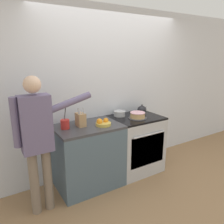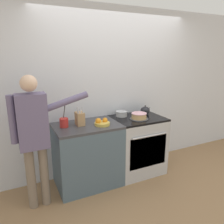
% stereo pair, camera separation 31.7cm
% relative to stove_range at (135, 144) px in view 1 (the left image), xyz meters
% --- Properties ---
extents(ground_plane, '(16.00, 16.00, 0.00)m').
position_rel_stove_range_xyz_m(ground_plane, '(-0.23, -0.32, -0.46)').
color(ground_plane, '#93704C').
extents(wall_back, '(8.00, 0.04, 2.60)m').
position_rel_stove_range_xyz_m(wall_back, '(-0.23, 0.34, 0.84)').
color(wall_back, silver).
rests_on(wall_back, ground_plane).
extents(counter_cabinet, '(0.92, 0.64, 0.92)m').
position_rel_stove_range_xyz_m(counter_cabinet, '(-0.85, 0.00, -0.00)').
color(counter_cabinet, '#4C6070').
rests_on(counter_cabinet, ground_plane).
extents(stove_range, '(0.78, 0.68, 0.92)m').
position_rel_stove_range_xyz_m(stove_range, '(0.00, 0.00, 0.00)').
color(stove_range, '#B7BABF').
rests_on(stove_range, ground_plane).
extents(layer_cake, '(0.29, 0.29, 0.10)m').
position_rel_stove_range_xyz_m(layer_cake, '(-0.03, -0.08, 0.51)').
color(layer_cake, '#4C4C51').
rests_on(layer_cake, stove_range).
extents(tea_kettle, '(0.19, 0.15, 0.15)m').
position_rel_stove_range_xyz_m(tea_kettle, '(0.21, 0.11, 0.53)').
color(tea_kettle, '#232328').
rests_on(tea_kettle, stove_range).
extents(mixing_bowl, '(0.19, 0.19, 0.08)m').
position_rel_stove_range_xyz_m(mixing_bowl, '(-0.20, 0.17, 0.50)').
color(mixing_bowl, '#B7BABF').
rests_on(mixing_bowl, stove_range).
extents(knife_block, '(0.11, 0.16, 0.27)m').
position_rel_stove_range_xyz_m(knife_block, '(-0.94, 0.04, 0.55)').
color(knife_block, tan).
rests_on(knife_block, counter_cabinet).
extents(utensil_crock, '(0.12, 0.12, 0.34)m').
position_rel_stove_range_xyz_m(utensil_crock, '(-1.16, 0.05, 0.53)').
color(utensil_crock, red).
rests_on(utensil_crock, counter_cabinet).
extents(fruit_bowl, '(0.21, 0.21, 0.10)m').
position_rel_stove_range_xyz_m(fruit_bowl, '(-0.66, -0.10, 0.50)').
color(fruit_bowl, gold).
rests_on(fruit_bowl, counter_cabinet).
extents(person_baker, '(0.94, 0.20, 1.67)m').
position_rel_stove_range_xyz_m(person_baker, '(-1.57, -0.20, 0.54)').
color(person_baker, '#7A6B5B').
rests_on(person_baker, ground_plane).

